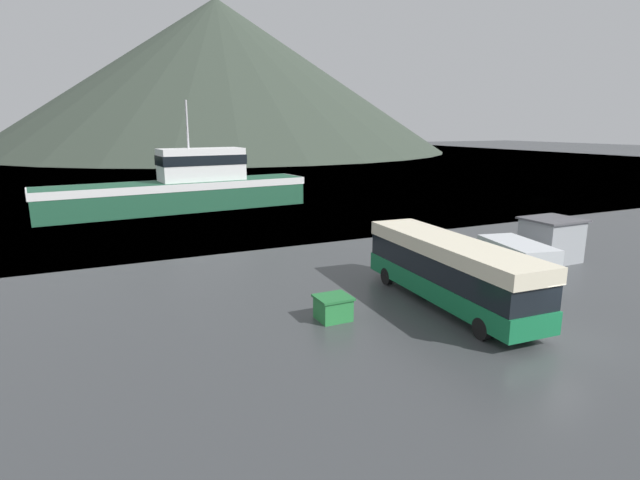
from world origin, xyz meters
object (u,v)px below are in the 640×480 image
object	(u,v)px
tour_bus	(449,268)
fishing_boat	(183,188)
small_boat	(112,196)
dock_kiosk	(551,240)
storage_bin	(333,308)
delivery_van	(509,261)

from	to	relation	value
tour_bus	fishing_boat	bearing A→B (deg)	104.06
small_boat	fishing_boat	bearing A→B (deg)	-138.96
dock_kiosk	storage_bin	bearing A→B (deg)	-170.23
dock_kiosk	small_boat	xyz separation A→B (m)	(-22.99, 39.09, -0.81)
fishing_boat	tour_bus	bearing A→B (deg)	-174.54
storage_bin	fishing_boat	bearing A→B (deg)	90.82
delivery_van	dock_kiosk	distance (m)	6.46
small_boat	storage_bin	bearing A→B (deg)	-161.38
delivery_van	dock_kiosk	size ratio (longest dim) A/B	1.96
delivery_van	small_boat	world-z (taller)	delivery_van
dock_kiosk	small_boat	world-z (taller)	dock_kiosk
delivery_van	dock_kiosk	bearing A→B (deg)	34.45
tour_bus	delivery_van	distance (m)	4.96
small_boat	dock_kiosk	bearing A→B (deg)	-139.77
tour_bus	delivery_van	world-z (taller)	tour_bus
fishing_boat	dock_kiosk	size ratio (longest dim) A/B	8.08
tour_bus	fishing_boat	world-z (taller)	fishing_boat
tour_bus	dock_kiosk	bearing A→B (deg)	21.35
tour_bus	dock_kiosk	world-z (taller)	tour_bus
fishing_boat	storage_bin	bearing A→B (deg)	175.65
storage_bin	small_boat	bearing A→B (deg)	98.86
delivery_van	small_boat	size ratio (longest dim) A/B	0.99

